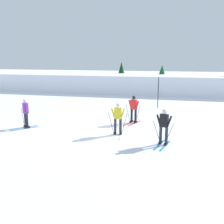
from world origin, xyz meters
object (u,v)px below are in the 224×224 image
Objects in this scene: skier_purple at (26,113)px; conifer_far_right at (121,73)px; skier_black at (164,125)px; skier_yellow at (118,117)px; trail_marker_pole at (158,93)px; skier_red at (134,108)px; conifer_far_centre at (162,75)px.

conifer_far_right is (1.96, 19.01, 1.12)m from skier_purple.
skier_purple is at bearing 171.44° from skier_black.
trail_marker_pole reaches higher than skier_yellow.
trail_marker_pole is at bearing 47.83° from skier_purple.
skier_yellow is 2.68m from skier_black.
skier_black is at bearing -62.27° from skier_red.
conifer_far_centre is (1.04, 15.62, 0.97)m from skier_red.
skier_yellow is at bearing -94.69° from conifer_far_centre.
skier_black is 21.07m from conifer_far_right.
skier_yellow is at bearing -101.86° from trail_marker_pole.
skier_black is (2.43, -1.13, -0.00)m from skier_yellow.
skier_purple is at bearing -110.88° from conifer_far_centre.
skier_yellow is (-0.45, -2.63, 0.04)m from skier_red.
conifer_far_right is 5.05m from conifer_far_centre.
skier_purple is 0.51× the size of conifer_far_right.
skier_purple is at bearing -132.17° from trail_marker_pole.
trail_marker_pole is 0.80× the size of conifer_far_centre.
skier_purple is 10.58m from trail_marker_pole.
skier_purple is 6.44m from skier_red.
skier_purple is at bearing 179.40° from skier_yellow.
conifer_far_centre reaches higher than skier_yellow.
skier_purple is 5.44m from skier_yellow.
trail_marker_pole reaches higher than skier_red.
skier_purple and skier_yellow have the same top height.
skier_purple is at bearing -95.88° from conifer_far_right.
skier_yellow is at bearing -0.60° from skier_purple.
skier_black is at bearing -24.89° from skier_yellow.
trail_marker_pole is at bearing 78.14° from skier_yellow.
skier_black is 0.51× the size of conifer_far_right.
conifer_far_centre is at bearing 85.31° from skier_yellow.
skier_black is (7.88, -1.19, 0.04)m from skier_purple.
skier_black is 9.06m from trail_marker_pole.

